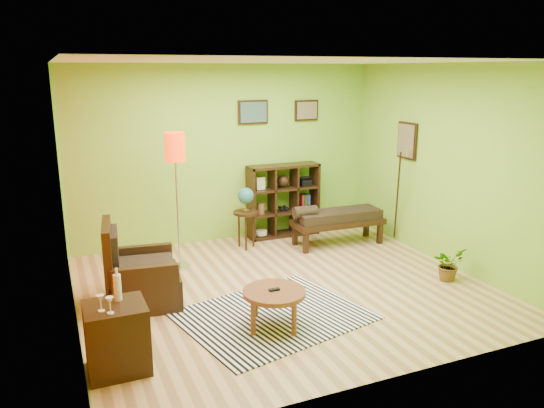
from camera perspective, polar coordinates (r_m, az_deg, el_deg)
name	(u,v)px	position (r m, az deg, el deg)	size (l,w,h in m)	color
ground	(284,287)	(6.87, 1.30, -8.96)	(5.00, 5.00, 0.00)	tan
room_shell	(277,148)	(6.35, 0.57, 6.05)	(5.04, 4.54, 2.82)	#87C635
zebra_rug	(273,315)	(6.13, 0.11, -11.90)	(1.96, 1.57, 0.01)	white
coffee_table	(274,295)	(5.76, 0.24, -9.81)	(0.68, 0.68, 0.44)	brown
armchair	(138,279)	(6.52, -14.22, -7.80)	(0.93, 0.93, 1.02)	black
side_cabinet	(117,337)	(5.20, -16.35, -13.60)	(0.55, 0.50, 0.96)	black
floor_lamp	(175,159)	(7.23, -10.36, 4.74)	(0.29, 0.29, 1.90)	silver
globe_table	(246,203)	(8.11, -2.84, 0.15)	(0.40, 0.40, 0.96)	black
cube_shelf	(284,200)	(8.80, 1.30, 0.40)	(1.20, 0.35, 1.20)	black
bench	(336,218)	(8.41, 6.86, -1.52)	(1.50, 0.58, 0.68)	black
potted_plant	(448,267)	(7.42, 18.42, -6.48)	(0.40, 0.44, 0.34)	#26661E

